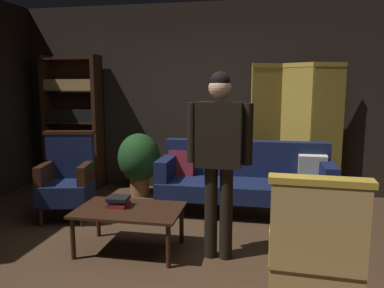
{
  "coord_description": "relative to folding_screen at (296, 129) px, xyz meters",
  "views": [
    {
      "loc": [
        0.74,
        -3.14,
        1.56
      ],
      "look_at": [
        0.0,
        0.8,
        0.95
      ],
      "focal_mm": 34.65,
      "sensor_mm": 36.0,
      "label": 1
    }
  ],
  "objects": [
    {
      "name": "ground_plane",
      "position": [
        -1.22,
        -2.21,
        -0.99
      ],
      "size": [
        10.0,
        10.0,
        0.0
      ],
      "primitive_type": "plane",
      "color": "#3D2819"
    },
    {
      "name": "back_wall",
      "position": [
        -1.22,
        0.24,
        0.41
      ],
      "size": [
        7.2,
        0.1,
        2.8
      ],
      "primitive_type": "cube",
      "color": "black",
      "rests_on": "ground_plane"
    },
    {
      "name": "folding_screen",
      "position": [
        0.0,
        0.0,
        0.0
      ],
      "size": [
        1.27,
        0.27,
        1.9
      ],
      "color": "#B29338",
      "rests_on": "ground_plane"
    },
    {
      "name": "bookshelf",
      "position": [
        -3.37,
        -0.01,
        0.07
      ],
      "size": [
        0.9,
        0.32,
        2.05
      ],
      "color": "black",
      "rests_on": "ground_plane"
    },
    {
      "name": "velvet_couch",
      "position": [
        -0.67,
        -0.76,
        -0.53
      ],
      "size": [
        2.12,
        0.78,
        0.88
      ],
      "color": "black",
      "rests_on": "ground_plane"
    },
    {
      "name": "coffee_table",
      "position": [
        -1.69,
        -2.12,
        -0.61
      ],
      "size": [
        1.0,
        0.64,
        0.42
      ],
      "color": "black",
      "rests_on": "ground_plane"
    },
    {
      "name": "armchair_gilt_accent",
      "position": [
        -0.12,
        -2.97,
        -0.5
      ],
      "size": [
        0.61,
        0.6,
        1.04
      ],
      "color": "gold",
      "rests_on": "ground_plane"
    },
    {
      "name": "armchair_wing_left",
      "position": [
        -2.74,
        -1.38,
        -0.5
      ],
      "size": [
        0.69,
        0.69,
        1.04
      ],
      "color": "black",
      "rests_on": "ground_plane"
    },
    {
      "name": "standing_figure",
      "position": [
        -0.84,
        -2.11,
        0.04
      ],
      "size": [
        0.59,
        0.24,
        1.7
      ],
      "color": "black",
      "rests_on": "ground_plane"
    },
    {
      "name": "potted_plant",
      "position": [
        -2.21,
        -0.29,
        -0.46
      ],
      "size": [
        0.61,
        0.61,
        0.91
      ],
      "color": "brown",
      "rests_on": "ground_plane"
    },
    {
      "name": "book_red_leather",
      "position": [
        -1.82,
        -2.08,
        -0.55
      ],
      "size": [
        0.19,
        0.19,
        0.03
      ],
      "primitive_type": "cube",
      "rotation": [
        0.0,
        0.0,
        -0.03
      ],
      "color": "maroon",
      "rests_on": "coffee_table"
    },
    {
      "name": "book_navy_cloth",
      "position": [
        -1.82,
        -2.08,
        -0.52
      ],
      "size": [
        0.22,
        0.19,
        0.03
      ],
      "primitive_type": "cube",
      "rotation": [
        0.0,
        0.0,
        0.25
      ],
      "color": "navy",
      "rests_on": "book_red_leather"
    },
    {
      "name": "book_black_cloth",
      "position": [
        -1.82,
        -2.08,
        -0.48
      ],
      "size": [
        0.21,
        0.2,
        0.03
      ],
      "primitive_type": "cube",
      "rotation": [
        0.0,
        0.0,
        0.06
      ],
      "color": "black",
      "rests_on": "book_navy_cloth"
    }
  ]
}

